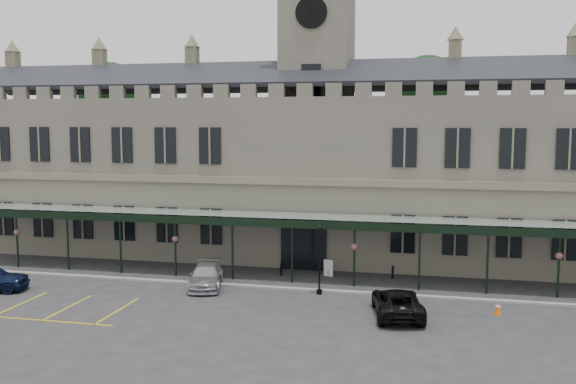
% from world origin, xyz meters
% --- Properties ---
extents(ground, '(140.00, 140.00, 0.00)m').
position_xyz_m(ground, '(0.00, 0.00, 0.00)').
color(ground, '#2B2B2D').
extents(station_building, '(60.00, 10.36, 17.30)m').
position_xyz_m(station_building, '(0.00, 15.91, 6.47)').
color(station_building, '#5E594E').
rests_on(station_building, ground).
extents(clock_tower, '(5.60, 5.60, 24.80)m').
position_xyz_m(clock_tower, '(0.00, 16.00, 13.11)').
color(clock_tower, '#5E594E').
rests_on(clock_tower, ground).
extents(canopy, '(50.00, 4.10, 4.30)m').
position_xyz_m(canopy, '(0.00, 7.46, 2.40)').
color(canopy, '#8C9E93').
rests_on(canopy, ground).
extents(kerb, '(60.00, 0.40, 0.12)m').
position_xyz_m(kerb, '(0.00, 5.50, 0.06)').
color(kerb, gray).
rests_on(kerb, ground).
extents(parking_markings, '(16.00, 6.00, 0.01)m').
position_xyz_m(parking_markings, '(-14.00, -1.50, 0.00)').
color(parking_markings, gold).
rests_on(parking_markings, ground).
extents(tree_behind_left, '(6.00, 6.00, 16.00)m').
position_xyz_m(tree_behind_left, '(-22.00, 25.00, 12.81)').
color(tree_behind_left, '#332314').
rests_on(tree_behind_left, ground).
extents(tree_behind_mid, '(6.00, 6.00, 16.00)m').
position_xyz_m(tree_behind_mid, '(8.00, 25.00, 12.81)').
color(tree_behind_mid, '#332314').
rests_on(tree_behind_mid, ground).
extents(lamp_post_mid, '(0.41, 0.41, 4.34)m').
position_xyz_m(lamp_post_mid, '(2.19, 4.87, 2.57)').
color(lamp_post_mid, black).
rests_on(lamp_post_mid, ground).
extents(traffic_cone, '(0.43, 0.43, 0.68)m').
position_xyz_m(traffic_cone, '(12.27, 2.97, 0.33)').
color(traffic_cone, '#EC5907').
rests_on(traffic_cone, ground).
extents(sign_board, '(0.64, 0.22, 1.12)m').
position_xyz_m(sign_board, '(2.00, 9.39, 0.55)').
color(sign_board, black).
rests_on(sign_board, ground).
extents(bollard_left, '(0.15, 0.15, 0.85)m').
position_xyz_m(bollard_left, '(-1.13, 8.92, 0.42)').
color(bollard_left, black).
rests_on(bollard_left, ground).
extents(bollard_right, '(0.15, 0.15, 0.85)m').
position_xyz_m(bollard_right, '(6.24, 9.72, 0.42)').
color(bollard_right, black).
rests_on(bollard_right, ground).
extents(car_taxi, '(3.12, 5.15, 1.39)m').
position_xyz_m(car_taxi, '(-5.00, 4.89, 0.70)').
color(car_taxi, gray).
rests_on(car_taxi, ground).
extents(car_van, '(3.31, 5.58, 1.46)m').
position_xyz_m(car_van, '(7.00, 1.51, 0.73)').
color(car_van, black).
rests_on(car_van, ground).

